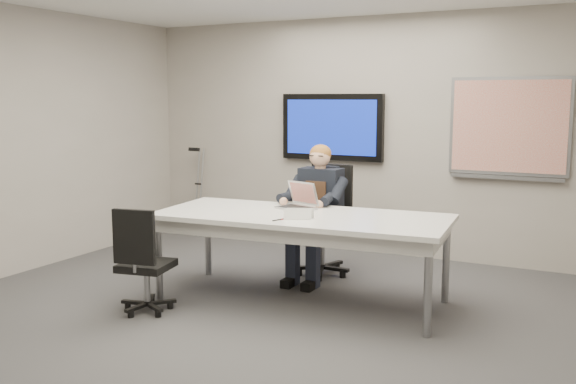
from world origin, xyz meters
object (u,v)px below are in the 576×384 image
at_px(seated_person, 313,226).
at_px(laptop, 299,202).
at_px(conference_table, 302,224).
at_px(office_chair_far, 324,240).
at_px(office_chair_near, 145,280).

relative_size(seated_person, laptop, 3.27).
xyz_separation_m(conference_table, laptop, (-0.17, 0.29, 0.15)).
bearing_deg(seated_person, office_chair_far, 90.11).
bearing_deg(laptop, office_chair_near, -108.26).
height_order(conference_table, seated_person, seated_person).
distance_m(conference_table, office_chair_far, 1.04).
bearing_deg(laptop, office_chair_far, 111.40).
height_order(seated_person, laptop, seated_person).
bearing_deg(office_chair_near, laptop, -138.35).
xyz_separation_m(office_chair_far, laptop, (0.03, -0.66, 0.51)).
height_order(conference_table, office_chair_near, office_chair_near).
xyz_separation_m(office_chair_far, seated_person, (-0.00, -0.27, 0.20)).
bearing_deg(laptop, conference_table, -41.23).
distance_m(conference_table, office_chair_near, 1.46).
bearing_deg(office_chair_far, office_chair_near, -113.97).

